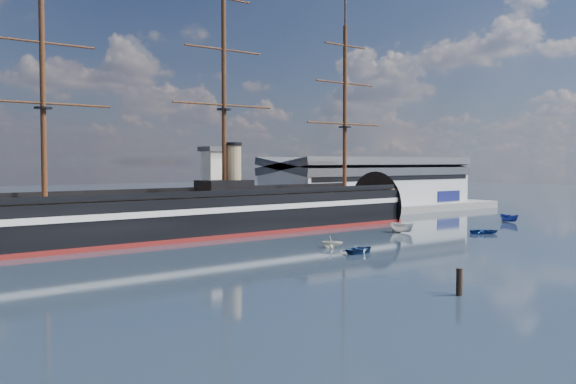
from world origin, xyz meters
TOP-DOWN VIEW (x-y plane):
  - ground at (0.00, 40.00)m, footprint 600.00×600.00m
  - quay at (10.00, 76.00)m, footprint 180.00×18.00m
  - warehouse at (58.00, 80.00)m, footprint 63.00×21.00m
  - quay_tower at (3.00, 73.00)m, footprint 5.00×5.00m
  - warship at (-6.59, 60.00)m, footprint 113.11×18.88m
  - motorboat_b at (-1.70, 24.52)m, footprint 1.86×3.61m
  - motorboat_c at (24.31, 38.95)m, footprint 6.53×2.74m
  - motorboat_d at (-1.15, 31.60)m, footprint 6.06×5.69m
  - motorboat_e at (35.28, 27.98)m, footprint 3.16×3.43m
  - motorboat_f at (60.25, 38.21)m, footprint 5.98×2.77m
  - piling_near_left at (-15.93, -3.62)m, footprint 0.64×0.64m

SIDE VIEW (x-z plane):
  - ground at x=0.00m, z-range 0.00..0.00m
  - quay at x=10.00m, z-range -1.00..1.00m
  - motorboat_b at x=-1.70m, z-range -0.80..0.80m
  - motorboat_c at x=24.31m, z-range -1.28..1.28m
  - motorboat_d at x=-1.15m, z-range -1.07..1.07m
  - motorboat_e at x=35.28m, z-range -0.78..0.78m
  - motorboat_f at x=60.25m, z-range -1.15..1.15m
  - piling_near_left at x=-15.93m, z-range -1.76..1.76m
  - warship at x=-6.59m, z-range -22.93..31.01m
  - warehouse at x=58.00m, z-range 2.18..13.78m
  - quay_tower at x=3.00m, z-range 2.25..17.25m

